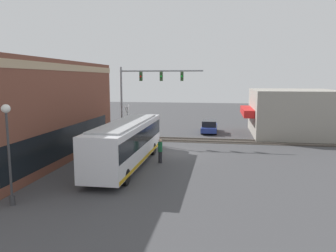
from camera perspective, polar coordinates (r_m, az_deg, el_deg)
ground_plane at (r=28.49m, az=1.10°, el=-4.68°), size 120.00×120.00×0.00m
brick_building at (r=27.96m, az=-24.96°, el=2.35°), size 19.38×8.62×7.74m
shop_building at (r=39.94m, az=20.76°, el=2.24°), size 10.45×10.14×5.13m
city_bus at (r=24.03m, az=-7.18°, el=-2.73°), size 12.08×2.59×3.30m
traffic_signal_gantry at (r=33.29m, az=-4.00°, el=6.94°), size 0.42×8.42×7.55m
crossing_signal at (r=32.77m, az=-7.12°, el=1.03°), size 1.41×1.18×3.81m
streetlamp at (r=18.06m, az=-26.04°, el=-3.15°), size 0.44×0.44×5.14m
rail_track_near at (r=34.31m, az=2.52°, el=-2.42°), size 2.60×60.00×0.15m
parked_car_blue at (r=39.20m, az=7.21°, el=-0.15°), size 4.72×1.82×1.50m
pedestrian_near_bus at (r=24.95m, az=-1.37°, el=-4.31°), size 0.34×0.34×1.84m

